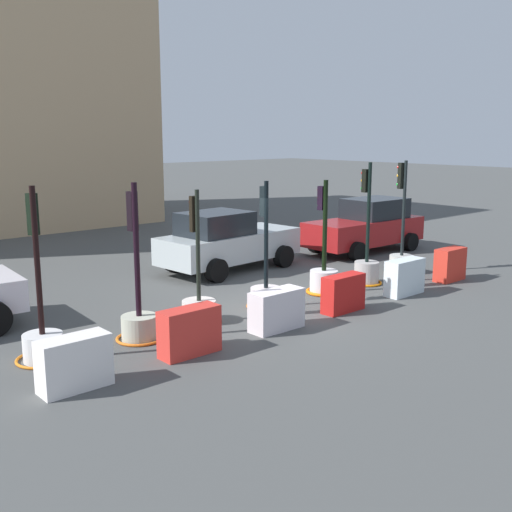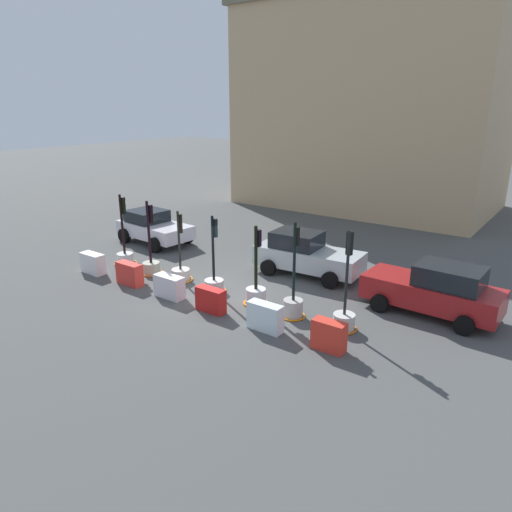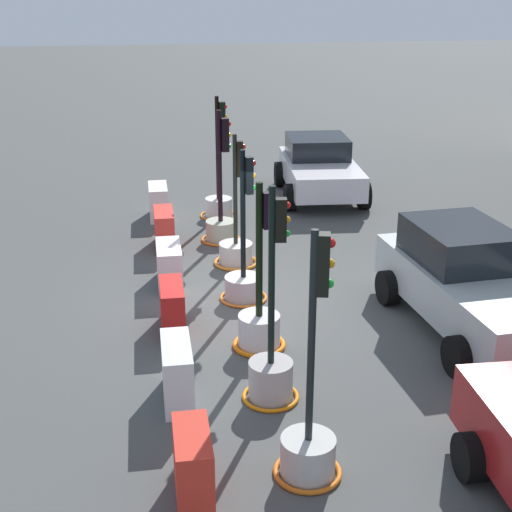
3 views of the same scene
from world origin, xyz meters
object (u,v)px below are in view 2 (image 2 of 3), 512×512
object	(u,v)px
traffic_light_2	(181,271)
car_white_van	(153,227)
traffic_light_6	(344,315)
traffic_light_3	(214,281)
construction_barrier_4	(265,317)
car_red_compact	(435,290)
traffic_light_0	(125,254)
construction_barrier_1	(130,274)
construction_barrier_5	(329,336)
traffic_light_4	(256,292)
traffic_light_1	(151,262)
construction_barrier_0	(93,263)
construction_barrier_2	(169,287)
traffic_light_5	(293,303)
construction_barrier_3	(211,300)
car_silver_hatchback	(306,254)

from	to	relation	value
traffic_light_2	car_white_van	xyz separation A→B (m)	(-4.85, 2.99, 0.43)
traffic_light_6	car_white_van	xyz separation A→B (m)	(-11.91, 3.04, 0.31)
traffic_light_2	traffic_light_3	xyz separation A→B (m)	(1.82, -0.10, 0.05)
construction_barrier_4	car_red_compact	xyz separation A→B (m)	(3.81, 4.23, 0.41)
traffic_light_0	car_white_van	distance (m)	3.36
traffic_light_3	construction_barrier_1	size ratio (longest dim) A/B	2.55
traffic_light_3	construction_barrier_5	world-z (taller)	traffic_light_3
traffic_light_3	traffic_light_4	size ratio (longest dim) A/B	1.03
traffic_light_1	construction_barrier_0	distance (m)	2.40
construction_barrier_2	traffic_light_2	bearing A→B (deg)	121.19
construction_barrier_1	traffic_light_5	bearing A→B (deg)	10.89
traffic_light_6	traffic_light_4	bearing A→B (deg)	-178.95
construction_barrier_1	construction_barrier_3	bearing A→B (deg)	-0.32
traffic_light_6	car_red_compact	size ratio (longest dim) A/B	0.72
traffic_light_3	construction_barrier_3	world-z (taller)	traffic_light_3
traffic_light_5	traffic_light_6	world-z (taller)	traffic_light_5
construction_barrier_1	construction_barrier_3	size ratio (longest dim) A/B	1.06
traffic_light_3	construction_barrier_4	bearing A→B (deg)	-23.37
traffic_light_3	construction_barrier_0	size ratio (longest dim) A/B	2.60
traffic_light_4	car_silver_hatchback	xyz separation A→B (m)	(-0.16, 3.64, 0.40)
car_red_compact	traffic_light_1	bearing A→B (deg)	-164.74
traffic_light_6	traffic_light_5	bearing A→B (deg)	-175.18
construction_barrier_0	car_silver_hatchback	size ratio (longest dim) A/B	0.25
construction_barrier_1	car_red_compact	bearing A→B (deg)	22.21
traffic_light_5	construction_barrier_3	world-z (taller)	traffic_light_5
traffic_light_0	construction_barrier_5	bearing A→B (deg)	-7.85
construction_barrier_2	construction_barrier_3	bearing A→B (deg)	-1.10
construction_barrier_2	construction_barrier_3	world-z (taller)	construction_barrier_3
traffic_light_0	traffic_light_4	distance (m)	7.11
traffic_light_2	car_silver_hatchback	size ratio (longest dim) A/B	0.63
traffic_light_3	car_red_compact	size ratio (longest dim) A/B	0.66
construction_barrier_1	construction_barrier_3	xyz separation A→B (m)	(4.15, -0.02, -0.02)
traffic_light_4	traffic_light_6	size ratio (longest dim) A/B	0.88
construction_barrier_0	traffic_light_2	bearing A→B (deg)	23.60
traffic_light_3	construction_barrier_1	distance (m)	3.38
construction_barrier_1	car_red_compact	size ratio (longest dim) A/B	0.26
traffic_light_5	car_white_van	bearing A→B (deg)	162.57
traffic_light_3	traffic_light_6	size ratio (longest dim) A/B	0.91
traffic_light_0	construction_barrier_3	distance (m)	6.42
construction_barrier_2	construction_barrier_3	xyz separation A→B (m)	(2.00, -0.04, 0.01)
construction_barrier_1	traffic_light_4	bearing A→B (deg)	15.09
traffic_light_4	construction_barrier_0	distance (m)	7.38
construction_barrier_0	construction_barrier_5	world-z (taller)	construction_barrier_5
traffic_light_4	construction_barrier_1	size ratio (longest dim) A/B	2.48
construction_barrier_1	construction_barrier_2	world-z (taller)	construction_barrier_1
traffic_light_5	construction_barrier_1	distance (m)	6.70
traffic_light_5	construction_barrier_1	xyz separation A→B (m)	(-6.58, -1.27, -0.06)
traffic_light_1	construction_barrier_3	distance (m)	4.60
traffic_light_1	traffic_light_4	xyz separation A→B (m)	(5.27, 0.04, -0.04)
traffic_light_1	car_silver_hatchback	bearing A→B (deg)	35.77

